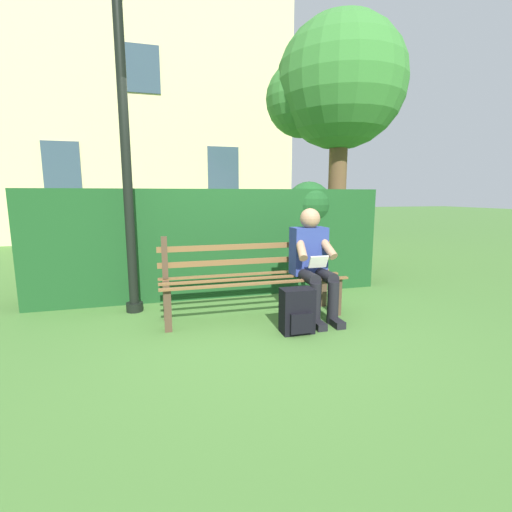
% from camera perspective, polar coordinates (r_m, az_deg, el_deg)
% --- Properties ---
extents(ground, '(60.00, 60.00, 0.00)m').
position_cam_1_polar(ground, '(4.02, -0.39, -9.53)').
color(ground, '#477533').
extents(park_bench, '(1.98, 0.51, 0.89)m').
position_cam_1_polar(park_bench, '(3.97, -0.67, -3.28)').
color(park_bench, '#4C3828').
rests_on(park_bench, ground).
extents(person_seated, '(0.44, 0.73, 1.17)m').
position_cam_1_polar(person_seated, '(3.98, 8.88, -0.61)').
color(person_seated, navy).
rests_on(person_seated, ground).
extents(hedge_backdrop, '(4.49, 0.77, 1.49)m').
position_cam_1_polar(hedge_backdrop, '(4.94, -6.55, 2.76)').
color(hedge_backdrop, '#19471E').
rests_on(hedge_backdrop, ground).
extents(tree, '(2.49, 2.37, 4.52)m').
position_cam_1_polar(tree, '(7.57, 12.11, 24.29)').
color(tree, brown).
rests_on(tree, ground).
extents(building_facade, '(8.45, 3.29, 7.36)m').
position_cam_1_polar(building_facade, '(12.51, -16.94, 20.12)').
color(building_facade, beige).
rests_on(building_facade, ground).
extents(backpack, '(0.31, 0.26, 0.44)m').
position_cam_1_polar(backpack, '(3.55, 6.45, -8.59)').
color(backpack, black).
rests_on(backpack, ground).
extents(lamp_post, '(0.27, 0.27, 3.50)m').
position_cam_1_polar(lamp_post, '(4.31, -19.99, 19.62)').
color(lamp_post, black).
rests_on(lamp_post, ground).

